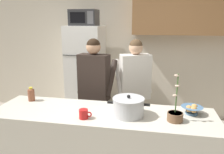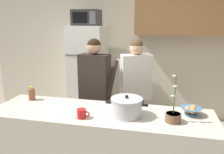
{
  "view_description": "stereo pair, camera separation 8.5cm",
  "coord_description": "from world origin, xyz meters",
  "px_view_note": "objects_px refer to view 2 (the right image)",
  "views": [
    {
      "loc": [
        0.53,
        -2.17,
        1.86
      ],
      "look_at": [
        0.0,
        0.55,
        1.17
      ],
      "focal_mm": 36.29,
      "sensor_mm": 36.0,
      "label": 1
    },
    {
      "loc": [
        0.61,
        -2.15,
        1.86
      ],
      "look_at": [
        0.0,
        0.55,
        1.17
      ],
      "focal_mm": 36.29,
      "sensor_mm": 36.0,
      "label": 2
    }
  ],
  "objects_px": {
    "person_by_sink": "(135,83)",
    "potted_orchid": "(173,116)",
    "bread_bowl": "(191,110)",
    "refrigerator": "(88,73)",
    "microwave": "(87,18)",
    "person_near_pot": "(95,83)",
    "coffee_mug": "(82,114)",
    "cooking_pot": "(127,107)",
    "bottle_near_edge": "(32,93)"
  },
  "relations": [
    {
      "from": "person_by_sink",
      "to": "potted_orchid",
      "type": "bearing_deg",
      "value": -63.93
    },
    {
      "from": "potted_orchid",
      "to": "refrigerator",
      "type": "bearing_deg",
      "value": 127.79
    },
    {
      "from": "person_near_pot",
      "to": "bottle_near_edge",
      "type": "xyz_separation_m",
      "value": [
        -0.64,
        -0.55,
        -0.02
      ]
    },
    {
      "from": "bottle_near_edge",
      "to": "refrigerator",
      "type": "bearing_deg",
      "value": 84.26
    },
    {
      "from": "bread_bowl",
      "to": "refrigerator",
      "type": "bearing_deg",
      "value": 134.3
    },
    {
      "from": "person_near_pot",
      "to": "coffee_mug",
      "type": "relative_size",
      "value": 12.49
    },
    {
      "from": "person_by_sink",
      "to": "bottle_near_edge",
      "type": "bearing_deg",
      "value": -148.7
    },
    {
      "from": "cooking_pot",
      "to": "potted_orchid",
      "type": "relative_size",
      "value": 0.91
    },
    {
      "from": "cooking_pot",
      "to": "bottle_near_edge",
      "type": "distance_m",
      "value": 1.22
    },
    {
      "from": "person_near_pot",
      "to": "cooking_pot",
      "type": "bearing_deg",
      "value": -53.68
    },
    {
      "from": "person_near_pot",
      "to": "coffee_mug",
      "type": "distance_m",
      "value": 0.94
    },
    {
      "from": "refrigerator",
      "to": "microwave",
      "type": "xyz_separation_m",
      "value": [
        0.0,
        -0.02,
        1.03
      ]
    },
    {
      "from": "refrigerator",
      "to": "person_near_pot",
      "type": "height_order",
      "value": "refrigerator"
    },
    {
      "from": "cooking_pot",
      "to": "bottle_near_edge",
      "type": "xyz_separation_m",
      "value": [
        -1.2,
        0.22,
        -0.01
      ]
    },
    {
      "from": "coffee_mug",
      "to": "person_near_pot",
      "type": "bearing_deg",
      "value": 98.77
    },
    {
      "from": "bottle_near_edge",
      "to": "potted_orchid",
      "type": "distance_m",
      "value": 1.68
    },
    {
      "from": "microwave",
      "to": "potted_orchid",
      "type": "height_order",
      "value": "microwave"
    },
    {
      "from": "person_by_sink",
      "to": "coffee_mug",
      "type": "distance_m",
      "value": 1.16
    },
    {
      "from": "cooking_pot",
      "to": "coffee_mug",
      "type": "relative_size",
      "value": 3.3
    },
    {
      "from": "person_near_pot",
      "to": "person_by_sink",
      "type": "relative_size",
      "value": 1.01
    },
    {
      "from": "refrigerator",
      "to": "bottle_near_edge",
      "type": "distance_m",
      "value": 1.67
    },
    {
      "from": "person_near_pot",
      "to": "bread_bowl",
      "type": "relative_size",
      "value": 7.37
    },
    {
      "from": "bottle_near_edge",
      "to": "person_by_sink",
      "type": "bearing_deg",
      "value": 31.3
    },
    {
      "from": "coffee_mug",
      "to": "potted_orchid",
      "type": "distance_m",
      "value": 0.89
    },
    {
      "from": "person_near_pot",
      "to": "bottle_near_edge",
      "type": "relative_size",
      "value": 9.72
    },
    {
      "from": "person_by_sink",
      "to": "cooking_pot",
      "type": "relative_size",
      "value": 3.75
    },
    {
      "from": "bread_bowl",
      "to": "microwave",
      "type": "bearing_deg",
      "value": 134.66
    },
    {
      "from": "person_by_sink",
      "to": "person_near_pot",
      "type": "bearing_deg",
      "value": -162.9
    },
    {
      "from": "microwave",
      "to": "person_by_sink",
      "type": "xyz_separation_m",
      "value": [
        1.01,
        -0.92,
        -0.9
      ]
    },
    {
      "from": "cooking_pot",
      "to": "potted_orchid",
      "type": "bearing_deg",
      "value": -5.57
    },
    {
      "from": "potted_orchid",
      "to": "bottle_near_edge",
      "type": "bearing_deg",
      "value": 170.98
    },
    {
      "from": "refrigerator",
      "to": "person_near_pot",
      "type": "relative_size",
      "value": 1.08
    },
    {
      "from": "person_near_pot",
      "to": "bottle_near_edge",
      "type": "distance_m",
      "value": 0.84
    },
    {
      "from": "cooking_pot",
      "to": "microwave",
      "type": "bearing_deg",
      "value": 119.13
    },
    {
      "from": "microwave",
      "to": "coffee_mug",
      "type": "bearing_deg",
      "value": -73.08
    },
    {
      "from": "coffee_mug",
      "to": "potted_orchid",
      "type": "relative_size",
      "value": 0.28
    },
    {
      "from": "microwave",
      "to": "person_by_sink",
      "type": "height_order",
      "value": "microwave"
    },
    {
      "from": "person_near_pot",
      "to": "person_by_sink",
      "type": "height_order",
      "value": "person_near_pot"
    },
    {
      "from": "refrigerator",
      "to": "coffee_mug",
      "type": "xyz_separation_m",
      "value": [
        0.61,
        -2.04,
        0.08
      ]
    },
    {
      "from": "cooking_pot",
      "to": "coffee_mug",
      "type": "xyz_separation_m",
      "value": [
        -0.42,
        -0.15,
        -0.05
      ]
    },
    {
      "from": "microwave",
      "to": "person_near_pot",
      "type": "xyz_separation_m",
      "value": [
        0.47,
        -1.09,
        -0.89
      ]
    },
    {
      "from": "microwave",
      "to": "person_by_sink",
      "type": "relative_size",
      "value": 0.3
    },
    {
      "from": "refrigerator",
      "to": "microwave",
      "type": "height_order",
      "value": "microwave"
    },
    {
      "from": "microwave",
      "to": "person_by_sink",
      "type": "distance_m",
      "value": 1.64
    },
    {
      "from": "coffee_mug",
      "to": "bottle_near_edge",
      "type": "xyz_separation_m",
      "value": [
        -0.78,
        0.37,
        0.03
      ]
    },
    {
      "from": "person_near_pot",
      "to": "bread_bowl",
      "type": "xyz_separation_m",
      "value": [
        1.21,
        -0.61,
        -0.05
      ]
    },
    {
      "from": "coffee_mug",
      "to": "bread_bowl",
      "type": "relative_size",
      "value": 0.59
    },
    {
      "from": "refrigerator",
      "to": "potted_orchid",
      "type": "distance_m",
      "value": 2.44
    },
    {
      "from": "microwave",
      "to": "coffee_mug",
      "type": "xyz_separation_m",
      "value": [
        0.61,
        -2.01,
        -0.95
      ]
    },
    {
      "from": "coffee_mug",
      "to": "cooking_pot",
      "type": "bearing_deg",
      "value": 20.11
    }
  ]
}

